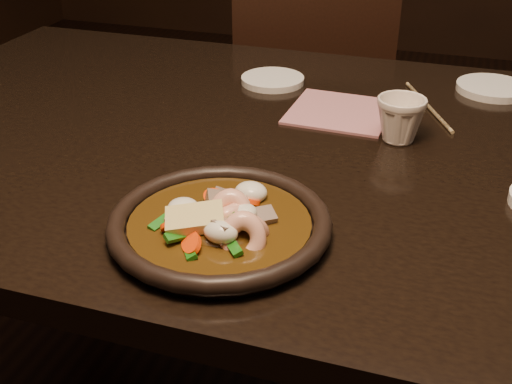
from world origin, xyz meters
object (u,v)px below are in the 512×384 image
(table, at_px, (319,188))
(plate, at_px, (220,225))
(chair, at_px, (309,123))
(tea_cup, at_px, (400,118))

(table, bearing_deg, plate, -101.99)
(chair, relative_size, plate, 3.23)
(table, xyz_separation_m, chair, (-0.18, 0.70, -0.20))
(chair, xyz_separation_m, plate, (0.12, -0.98, 0.29))
(table, relative_size, tea_cup, 21.12)
(plate, bearing_deg, chair, 97.05)
(tea_cup, bearing_deg, table, -155.72)
(table, height_order, tea_cup, tea_cup)
(plate, height_order, tea_cup, tea_cup)
(table, height_order, chair, chair)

